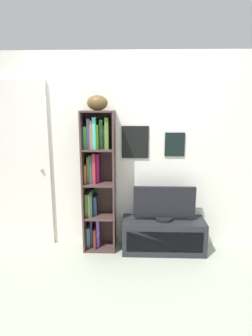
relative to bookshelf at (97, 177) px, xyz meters
name	(u,v)px	position (x,y,z in m)	size (l,w,h in m)	color
ground	(130,299)	(0.43, -0.99, -0.95)	(5.20, 5.20, 0.04)	#9FA693
back_wall	(132,153)	(0.43, 0.14, 0.28)	(4.80, 0.08, 2.42)	silver
bookshelf	(97,177)	(0.00, 0.00, 0.00)	(0.39, 0.30, 1.73)	#48322F
football	(97,103)	(0.03, -0.03, 0.89)	(0.24, 0.17, 0.17)	brown
tv_stand	(163,235)	(0.83, -0.08, -0.73)	(1.01, 0.38, 0.41)	#222429
television	(164,204)	(0.83, -0.08, -0.31)	(0.75, 0.22, 0.43)	black
door	(17,166)	(-1.02, 0.09, 0.11)	(0.84, 0.09, 2.09)	silver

